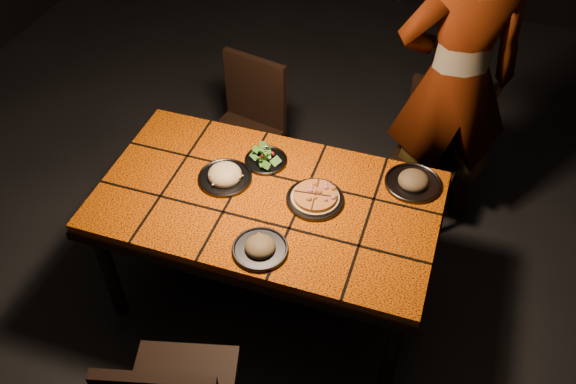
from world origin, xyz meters
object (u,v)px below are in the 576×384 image
(plate_pasta, at_px, (225,176))
(chair_far_left, at_px, (248,121))
(plate_pizza, at_px, (315,198))
(diner, at_px, (455,83))
(dining_table, at_px, (267,209))
(chair_far_right, at_px, (431,143))

(plate_pasta, bearing_deg, chair_far_left, 103.67)
(plate_pizza, bearing_deg, plate_pasta, 179.81)
(diner, bearing_deg, plate_pizza, 40.17)
(dining_table, height_order, chair_far_right, chair_far_right)
(diner, height_order, plate_pasta, diner)
(chair_far_right, bearing_deg, dining_table, -115.79)
(dining_table, relative_size, diner, 0.87)
(diner, relative_size, plate_pizza, 6.84)
(diner, xyz_separation_m, plate_pasta, (-0.95, -0.89, -0.16))
(chair_far_right, relative_size, plate_pizza, 3.09)
(diner, xyz_separation_m, plate_pizza, (-0.50, -0.89, -0.17))
(chair_far_right, height_order, plate_pizza, chair_far_right)
(diner, bearing_deg, plate_pasta, 22.39)
(chair_far_left, distance_m, chair_far_right, 1.09)
(dining_table, height_order, diner, diner)
(dining_table, bearing_deg, plate_pizza, 13.49)
(chair_far_right, bearing_deg, diner, -10.24)
(dining_table, xyz_separation_m, plate_pizza, (0.22, 0.05, 0.10))
(chair_far_right, distance_m, plate_pizza, 1.05)
(chair_far_left, bearing_deg, diner, 19.18)
(chair_far_left, xyz_separation_m, diner, (1.13, 0.16, 0.42))
(chair_far_left, height_order, plate_pasta, chair_far_left)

